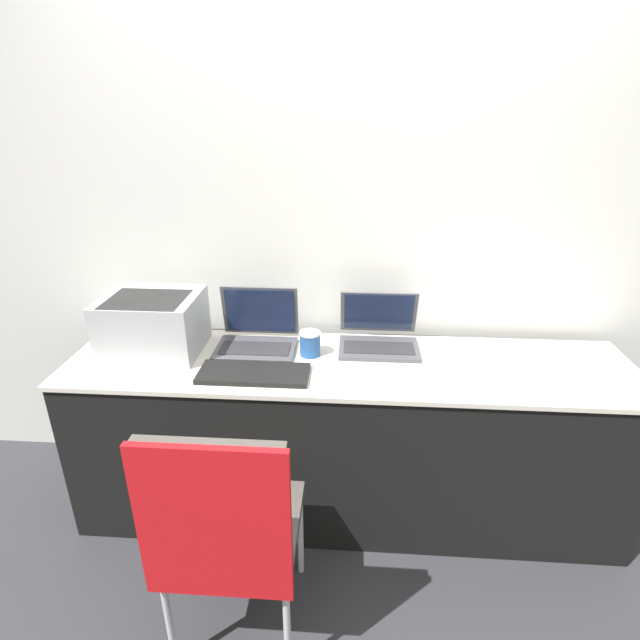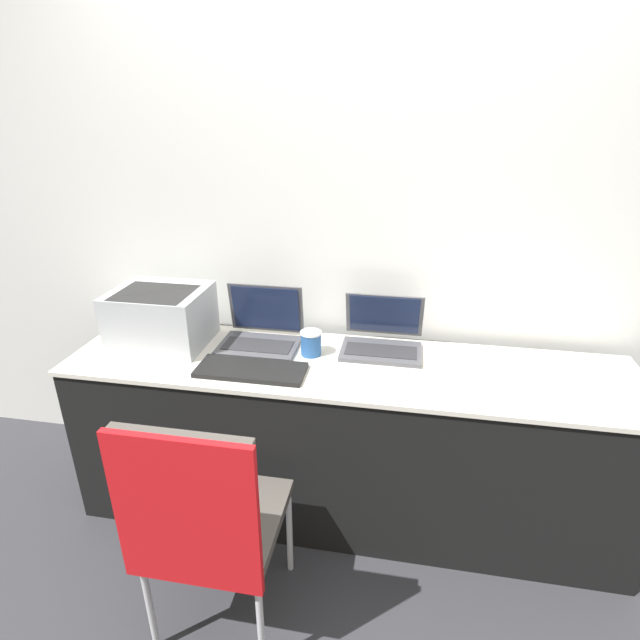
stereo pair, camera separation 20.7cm
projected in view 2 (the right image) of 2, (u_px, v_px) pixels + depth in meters
The scene contains 9 objects.
ground_plane at pixel (336, 552), 2.15m from camera, with size 14.00×14.00×0.00m, color #333338.
wall_back at pixel (361, 220), 2.24m from camera, with size 8.00×0.05×2.60m.
table at pixel (346, 439), 2.25m from camera, with size 2.39×0.58×0.77m.
printer at pixel (161, 315), 2.23m from camera, with size 0.41×0.34×0.25m.
laptop_left at pixel (261, 332), 2.26m from camera, with size 0.35×0.28×0.25m.
laptop_right at pixel (382, 338), 2.21m from camera, with size 0.35×0.30×0.23m.
external_keyboard at pixel (251, 370), 2.03m from camera, with size 0.44×0.18×0.02m.
coffee_cup at pixel (311, 343), 2.16m from camera, with size 0.09×0.09×0.11m.
chair at pixel (203, 516), 1.58m from camera, with size 0.45×0.46×0.95m.
Camera 2 is at (0.22, -1.57, 1.77)m, focal length 28.00 mm.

